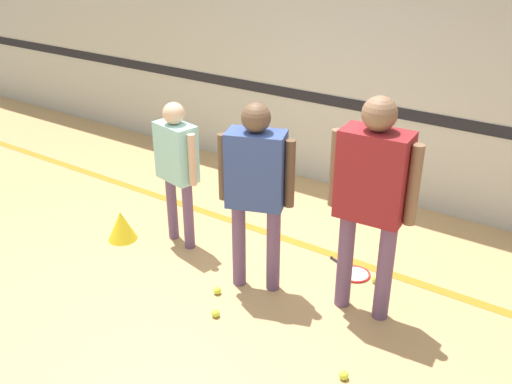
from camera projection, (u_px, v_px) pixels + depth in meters
ground_plane at (231, 291)px, 4.89m from camera, size 16.00×16.00×0.00m
wall_back at (366, 53)px, 6.02m from camera, size 16.00×0.07×3.20m
floor_stripe at (292, 241)px, 5.64m from camera, size 14.40×0.10×0.01m
person_instructor at (256, 179)px, 4.53m from camera, size 0.59×0.40×1.64m
person_student_left at (177, 160)px, 5.25m from camera, size 0.53×0.30×1.42m
person_student_right at (372, 187)px, 4.18m from camera, size 0.68×0.31×1.80m
racket_spare_on_floor at (354, 273)px, 5.12m from camera, size 0.49×0.35×0.03m
tennis_ball_near_instructor at (217, 291)px, 4.84m from camera, size 0.07×0.07×0.07m
tennis_ball_by_spare_racket at (376, 280)px, 4.99m from camera, size 0.07×0.07×0.07m
tennis_ball_stray_left at (216, 313)px, 4.56m from camera, size 0.07×0.07×0.07m
tennis_ball_stray_right at (344, 375)px, 3.95m from camera, size 0.07×0.07×0.07m
training_cone at (122, 225)px, 5.62m from camera, size 0.29×0.29×0.30m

